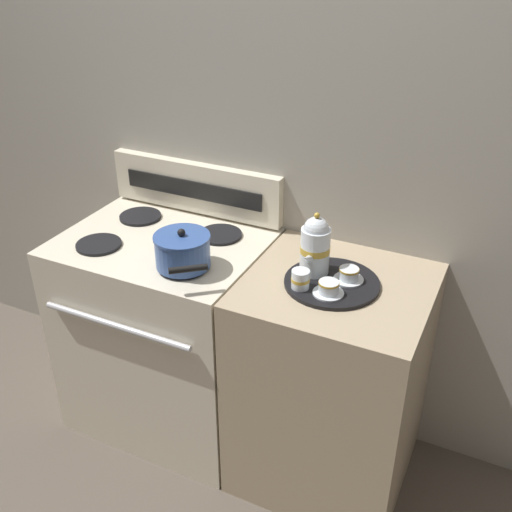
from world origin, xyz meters
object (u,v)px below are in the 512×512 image
object	(u,v)px
teapot	(315,246)
creamer_jug	(300,279)
teacup_right	(329,288)
teacup_left	(349,274)
serving_tray	(332,283)
saucepan	(183,251)
stove	(169,332)

from	to	relation	value
teapot	creamer_jug	xyz separation A→B (m)	(-0.01, -0.11, -0.07)
teapot	teacup_right	bearing A→B (deg)	-49.77
teacup_left	serving_tray	bearing A→B (deg)	-149.48
creamer_jug	saucepan	bearing A→B (deg)	-174.64
stove	saucepan	world-z (taller)	saucepan
teacup_left	creamer_jug	size ratio (longest dim) A/B	1.60
teapot	teacup_right	distance (m)	0.16
saucepan	serving_tray	bearing A→B (deg)	13.68
teacup_right	teapot	bearing A→B (deg)	130.23
teapot	serving_tray	bearing A→B (deg)	-20.32
teacup_left	creamer_jug	distance (m)	0.17
saucepan	serving_tray	distance (m)	0.53
teacup_right	creamer_jug	xyz separation A→B (m)	(-0.10, -0.00, 0.01)
teacup_left	creamer_jug	bearing A→B (deg)	-139.21
teacup_left	stove	bearing A→B (deg)	-178.74
serving_tray	creamer_jug	size ratio (longest dim) A/B	5.04
teapot	saucepan	bearing A→B (deg)	-160.59
stove	teapot	size ratio (longest dim) A/B	3.93
teacup_left	saucepan	bearing A→B (deg)	-164.70
saucepan	teacup_right	world-z (taller)	saucepan
teapot	teacup_left	bearing A→B (deg)	0.07
stove	saucepan	bearing A→B (deg)	-35.77
serving_tray	teacup_left	size ratio (longest dim) A/B	3.15
saucepan	teacup_left	distance (m)	0.58
saucepan	creamer_jug	bearing A→B (deg)	5.36
saucepan	teacup_left	world-z (taller)	saucepan
teapot	teacup_left	world-z (taller)	teapot
teacup_right	teacup_left	bearing A→B (deg)	72.98
serving_tray	creamer_jug	distance (m)	0.12
teacup_right	saucepan	bearing A→B (deg)	-175.24
teapot	creamer_jug	distance (m)	0.13
stove	teapot	distance (m)	0.84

